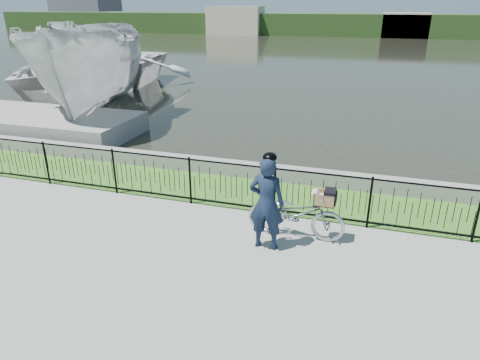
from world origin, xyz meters
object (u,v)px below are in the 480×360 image
(dock, at_px, (9,120))
(cyclist, at_px, (267,202))
(boat_far, at_px, (90,68))
(boat_near, at_px, (93,65))
(bicycle_rig, at_px, (296,213))

(dock, bearing_deg, cyclist, -25.27)
(dock, xyz_separation_m, boat_far, (-1.62, 7.45, 0.85))
(boat_near, bearing_deg, bicycle_rig, -37.95)
(bicycle_rig, relative_size, cyclist, 1.02)
(cyclist, height_order, boat_far, boat_far)
(dock, bearing_deg, boat_near, 56.92)
(bicycle_rig, relative_size, boat_far, 0.17)
(bicycle_rig, bearing_deg, cyclist, -130.36)
(dock, height_order, cyclist, cyclist)
(bicycle_rig, distance_m, cyclist, 0.85)
(boat_far, bearing_deg, cyclist, -44.86)
(dock, xyz_separation_m, bicycle_rig, (11.63, -4.70, 0.17))
(bicycle_rig, distance_m, boat_far, 17.99)
(cyclist, xyz_separation_m, boat_near, (-9.26, 8.16, 1.11))
(bicycle_rig, height_order, cyclist, cyclist)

